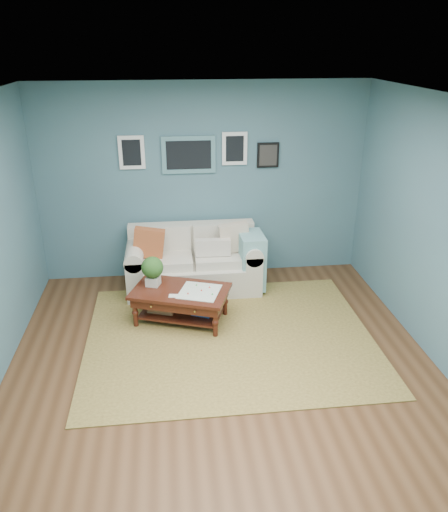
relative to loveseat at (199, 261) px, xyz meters
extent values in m
plane|color=brown|center=(0.11, -2.02, -0.38)|extent=(5.00, 5.00, 0.00)
plane|color=white|center=(0.11, -2.02, 2.32)|extent=(5.00, 5.00, 0.00)
cube|color=#42616E|center=(0.11, 0.48, 0.97)|extent=(4.50, 0.02, 2.70)
cube|color=#42616E|center=(0.11, -4.52, 0.97)|extent=(4.50, 0.02, 2.70)
cube|color=slate|center=(-0.08, 0.45, 1.37)|extent=(0.72, 0.03, 0.50)
cube|color=black|center=(-0.08, 0.43, 1.37)|extent=(0.60, 0.01, 0.38)
cube|color=white|center=(-0.83, 0.45, 1.42)|extent=(0.34, 0.03, 0.44)
cube|color=white|center=(0.54, 0.45, 1.44)|extent=(0.34, 0.03, 0.44)
cube|color=black|center=(1.00, 0.45, 1.34)|extent=(0.30, 0.03, 0.34)
cube|color=brown|center=(0.25, -1.34, -0.38)|extent=(3.27, 2.62, 0.01)
cube|color=beige|center=(-0.08, -0.03, -0.19)|extent=(1.33, 0.82, 0.39)
cube|color=beige|center=(-0.08, 0.28, 0.23)|extent=(1.74, 0.21, 0.45)
cube|color=beige|center=(-0.86, -0.03, -0.09)|extent=(0.22, 0.82, 0.58)
cube|color=beige|center=(0.69, -0.03, -0.09)|extent=(0.22, 0.82, 0.58)
cylinder|color=beige|center=(-0.86, -0.03, 0.20)|extent=(0.24, 0.82, 0.24)
cylinder|color=beige|center=(0.69, -0.03, 0.20)|extent=(0.24, 0.82, 0.24)
cube|color=beige|center=(-0.44, -0.09, 0.07)|extent=(0.67, 0.52, 0.12)
cube|color=beige|center=(0.27, -0.09, 0.07)|extent=(0.67, 0.52, 0.12)
cube|color=beige|center=(-0.44, 0.17, 0.30)|extent=(0.67, 0.11, 0.34)
cube|color=beige|center=(0.27, 0.17, 0.30)|extent=(0.67, 0.11, 0.34)
cube|color=#C54022|center=(-0.66, -0.08, 0.34)|extent=(0.45, 0.16, 0.44)
cube|color=beige|center=(0.48, -0.02, 0.34)|extent=(0.44, 0.17, 0.43)
cube|color=beige|center=(0.18, -0.13, 0.25)|extent=(0.47, 0.11, 0.22)
cube|color=#83BEC0|center=(0.69, -0.15, 0.05)|extent=(0.32, 0.51, 0.75)
cube|color=#370F0A|center=(-0.29, -0.89, 0.02)|extent=(1.29, 1.00, 0.04)
cube|color=#370F0A|center=(-0.29, -0.89, -0.05)|extent=(1.19, 0.91, 0.11)
cube|color=#370F0A|center=(-0.29, -0.89, -0.28)|extent=(1.07, 0.79, 0.02)
sphere|color=gold|center=(-0.64, -1.09, -0.05)|extent=(0.03, 0.03, 0.03)
sphere|color=gold|center=(-0.14, -1.27, -0.05)|extent=(0.03, 0.03, 0.03)
cylinder|color=#370F0A|center=(-0.83, -0.97, -0.19)|extent=(0.06, 0.06, 0.39)
cylinder|color=#370F0A|center=(0.09, -1.30, -0.19)|extent=(0.06, 0.06, 0.39)
cylinder|color=#370F0A|center=(-0.66, -0.49, -0.19)|extent=(0.06, 0.06, 0.39)
cylinder|color=#370F0A|center=(0.26, -0.82, -0.19)|extent=(0.06, 0.06, 0.39)
cube|color=silver|center=(-0.61, -0.73, 0.10)|extent=(0.19, 0.19, 0.11)
sphere|color=#2A4E1B|center=(-0.61, -0.73, 0.28)|extent=(0.26, 0.26, 0.26)
cube|color=white|center=(-0.06, -0.97, 0.05)|extent=(0.58, 0.58, 0.01)
cube|color=#98643E|center=(-0.51, -0.81, -0.17)|extent=(0.38, 0.32, 0.19)
cube|color=#244790|center=(-0.03, -0.96, -0.21)|extent=(0.27, 0.24, 0.11)
camera|label=1|loc=(-0.38, -6.21, 2.80)|focal=35.00mm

